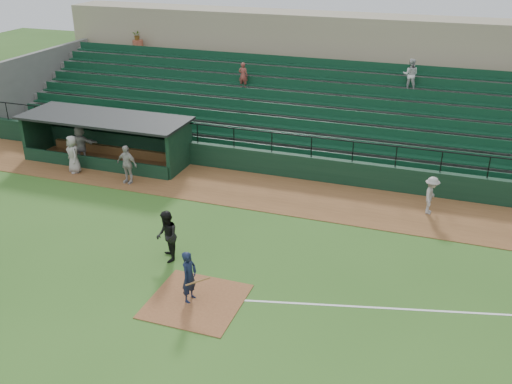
% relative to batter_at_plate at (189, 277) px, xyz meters
% --- Properties ---
extents(ground, '(90.00, 90.00, 0.00)m').
position_rel_batter_at_plate_xyz_m(ground, '(0.20, 0.99, -0.91)').
color(ground, '#2E591C').
rests_on(ground, ground).
extents(warning_track, '(40.00, 4.00, 0.03)m').
position_rel_batter_at_plate_xyz_m(warning_track, '(0.20, 8.99, -0.90)').
color(warning_track, brown).
rests_on(warning_track, ground).
extents(home_plate_dirt, '(3.00, 3.00, 0.03)m').
position_rel_batter_at_plate_xyz_m(home_plate_dirt, '(0.20, -0.01, -0.90)').
color(home_plate_dirt, brown).
rests_on(home_plate_dirt, ground).
extents(foul_line, '(17.49, 4.44, 0.01)m').
position_rel_batter_at_plate_xyz_m(foul_line, '(8.20, 2.19, -0.91)').
color(foul_line, white).
rests_on(foul_line, ground).
extents(stadium_structure, '(38.00, 13.08, 6.40)m').
position_rel_batter_at_plate_xyz_m(stadium_structure, '(0.20, 17.45, 1.39)').
color(stadium_structure, black).
rests_on(stadium_structure, ground).
extents(dugout, '(8.90, 3.20, 2.42)m').
position_rel_batter_at_plate_xyz_m(dugout, '(-9.55, 10.55, 0.42)').
color(dugout, black).
rests_on(dugout, ground).
extents(batter_at_plate, '(1.05, 0.72, 1.83)m').
position_rel_batter_at_plate_xyz_m(batter_at_plate, '(0.00, 0.00, 0.00)').
color(batter_at_plate, '#101932').
rests_on(batter_at_plate, ground).
extents(umpire, '(1.14, 1.21, 1.97)m').
position_rel_batter_at_plate_xyz_m(umpire, '(-1.89, 2.08, 0.07)').
color(umpire, black).
rests_on(umpire, ground).
extents(runner, '(0.72, 1.14, 1.67)m').
position_rel_batter_at_plate_xyz_m(runner, '(6.99, 9.25, -0.05)').
color(runner, '#9B9691').
rests_on(runner, warning_track).
extents(dugout_player_a, '(1.15, 0.58, 1.90)m').
position_rel_batter_at_plate_xyz_m(dugout_player_a, '(-7.02, 7.85, 0.07)').
color(dugout_player_a, '#ADA7A2').
rests_on(dugout_player_a, warning_track).
extents(dugout_player_b, '(1.12, 1.06, 1.92)m').
position_rel_batter_at_plate_xyz_m(dugout_player_b, '(-10.23, 8.11, 0.08)').
color(dugout_player_b, '#99948F').
rests_on(dugout_player_b, warning_track).
extents(dugout_player_c, '(1.80, 0.61, 1.93)m').
position_rel_batter_at_plate_xyz_m(dugout_player_c, '(-10.84, 9.65, 0.08)').
color(dugout_player_c, '#9D9893').
rests_on(dugout_player_c, warning_track).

